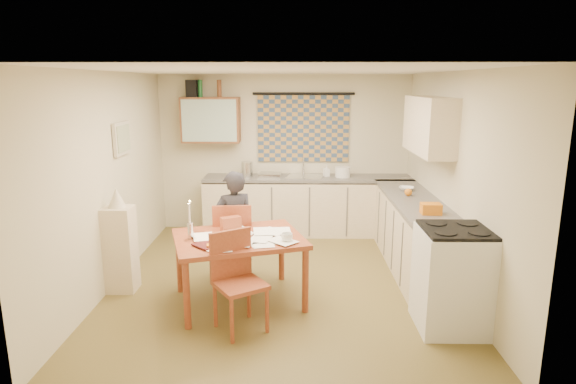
{
  "coord_description": "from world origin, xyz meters",
  "views": [
    {
      "loc": [
        0.15,
        -5.48,
        2.37
      ],
      "look_at": [
        0.08,
        0.2,
        1.07
      ],
      "focal_mm": 30.0,
      "sensor_mm": 36.0,
      "label": 1
    }
  ],
  "objects_px": {
    "counter_back": "(309,206)",
    "counter_right": "(417,239)",
    "dining_table": "(239,269)",
    "chair_far": "(234,257)",
    "stove": "(453,279)",
    "person": "(234,227)",
    "shelf_stand": "(121,249)"
  },
  "relations": [
    {
      "from": "dining_table",
      "to": "person",
      "type": "xyz_separation_m",
      "value": [
        -0.12,
        0.55,
        0.31
      ]
    },
    {
      "from": "counter_right",
      "to": "chair_far",
      "type": "relative_size",
      "value": 2.97
    },
    {
      "from": "counter_back",
      "to": "counter_right",
      "type": "distance_m",
      "value": 2.11
    },
    {
      "from": "dining_table",
      "to": "person",
      "type": "distance_m",
      "value": 0.64
    },
    {
      "from": "stove",
      "to": "person",
      "type": "distance_m",
      "value": 2.52
    },
    {
      "from": "person",
      "to": "dining_table",
      "type": "bearing_deg",
      "value": 78.47
    },
    {
      "from": "counter_back",
      "to": "shelf_stand",
      "type": "bearing_deg",
      "value": -135.18
    },
    {
      "from": "person",
      "to": "counter_back",
      "type": "bearing_deg",
      "value": -139.68
    },
    {
      "from": "dining_table",
      "to": "shelf_stand",
      "type": "relative_size",
      "value": 1.59
    },
    {
      "from": "counter_right",
      "to": "stove",
      "type": "distance_m",
      "value": 1.39
    },
    {
      "from": "dining_table",
      "to": "counter_back",
      "type": "bearing_deg",
      "value": 53.93
    },
    {
      "from": "counter_back",
      "to": "shelf_stand",
      "type": "height_order",
      "value": "shelf_stand"
    },
    {
      "from": "counter_right",
      "to": "person",
      "type": "xyz_separation_m",
      "value": [
        -2.26,
        -0.29,
        0.23
      ]
    },
    {
      "from": "counter_right",
      "to": "stove",
      "type": "relative_size",
      "value": 2.89
    },
    {
      "from": "stove",
      "to": "chair_far",
      "type": "height_order",
      "value": "stove"
    },
    {
      "from": "chair_far",
      "to": "person",
      "type": "xyz_separation_m",
      "value": [
        0.01,
        -0.02,
        0.38
      ]
    },
    {
      "from": "counter_back",
      "to": "dining_table",
      "type": "xyz_separation_m",
      "value": [
        -0.83,
        -2.5,
        -0.07
      ]
    },
    {
      "from": "chair_far",
      "to": "person",
      "type": "height_order",
      "value": "person"
    },
    {
      "from": "counter_right",
      "to": "counter_back",
      "type": "bearing_deg",
      "value": 128.37
    },
    {
      "from": "chair_far",
      "to": "person",
      "type": "bearing_deg",
      "value": 124.91
    },
    {
      "from": "chair_far",
      "to": "counter_back",
      "type": "bearing_deg",
      "value": -121.45
    },
    {
      "from": "stove",
      "to": "shelf_stand",
      "type": "bearing_deg",
      "value": 166.86
    },
    {
      "from": "counter_back",
      "to": "counter_right",
      "type": "height_order",
      "value": "same"
    },
    {
      "from": "person",
      "to": "shelf_stand",
      "type": "relative_size",
      "value": 1.37
    },
    {
      "from": "stove",
      "to": "person",
      "type": "height_order",
      "value": "person"
    },
    {
      "from": "stove",
      "to": "chair_far",
      "type": "xyz_separation_m",
      "value": [
        -2.28,
        1.12,
        -0.2
      ]
    },
    {
      "from": "chair_far",
      "to": "person",
      "type": "distance_m",
      "value": 0.38
    },
    {
      "from": "counter_right",
      "to": "stove",
      "type": "xyz_separation_m",
      "value": [
        0.0,
        -1.39,
        0.06
      ]
    },
    {
      "from": "counter_right",
      "to": "dining_table",
      "type": "bearing_deg",
      "value": -158.5
    },
    {
      "from": "counter_right",
      "to": "dining_table",
      "type": "distance_m",
      "value": 2.31
    },
    {
      "from": "counter_right",
      "to": "chair_far",
      "type": "xyz_separation_m",
      "value": [
        -2.28,
        -0.27,
        -0.14
      ]
    },
    {
      "from": "stove",
      "to": "chair_far",
      "type": "distance_m",
      "value": 2.54
    }
  ]
}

